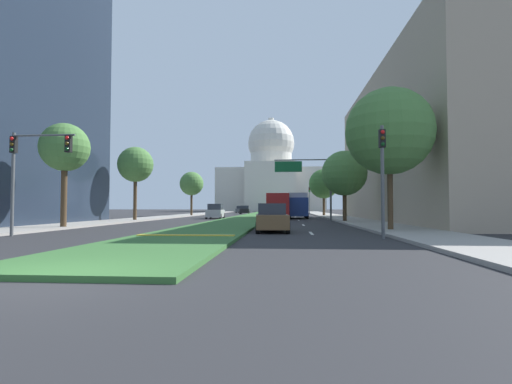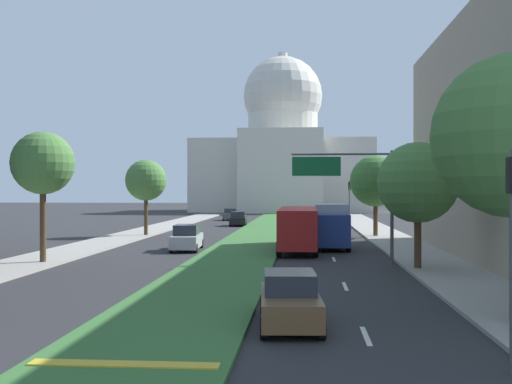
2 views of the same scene
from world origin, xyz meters
TOP-DOWN VIEW (x-y plane):
  - ground_plane at (0.00, 58.75)m, footprint 260.00×260.00m
  - grass_median at (0.00, 52.88)m, footprint 5.04×105.76m
  - median_curb_nose at (0.00, 10.19)m, footprint 4.54×0.50m
  - lane_dashes_right at (6.03, 43.62)m, footprint 0.16×59.89m
  - sidewalk_left at (-11.53, 47.00)m, footprint 4.00×105.76m
  - sidewalk_right at (11.53, 47.00)m, footprint 4.00×105.76m
  - capitol_building at (0.00, 116.80)m, footprint 34.12×22.11m
  - traffic_light_far_right at (9.03, 63.27)m, footprint 0.28×0.35m
  - overhead_guide_sign at (7.03, 32.07)m, footprint 5.85×0.20m
  - street_tree_left_mid at (-10.63, 30.37)m, footprint 3.58×3.58m
  - street_tree_right_mid at (10.18, 29.20)m, footprint 4.26×4.26m
  - street_tree_left_far at (-10.08, 51.47)m, footprint 3.71×3.71m
  - street_tree_right_far at (10.54, 52.04)m, footprint 4.56×4.56m
  - sedan_lead_stopped at (3.78, 15.45)m, footprint 2.15×4.68m
  - sedan_midblock at (-3.96, 38.98)m, footprint 2.13×4.71m
  - sedan_distant at (6.35, 56.02)m, footprint 2.01×4.49m
  - sedan_far_horizon at (-3.47, 68.25)m, footprint 2.10×4.24m
  - sedan_very_far at (-5.79, 81.49)m, footprint 2.13×4.19m
  - box_truck_delivery at (6.17, 41.10)m, footprint 2.40×6.40m
  - city_bus at (3.78, 39.43)m, footprint 2.62×11.00m

SIDE VIEW (x-z plane):
  - ground_plane at x=0.00m, z-range 0.00..0.00m
  - lane_dashes_right at x=6.03m, z-range 0.00..0.01m
  - grass_median at x=0.00m, z-range 0.00..0.14m
  - sidewalk_left at x=-11.53m, z-range 0.00..0.15m
  - sidewalk_right at x=11.53m, z-range 0.00..0.15m
  - median_curb_nose at x=0.00m, z-range 0.14..0.18m
  - sedan_very_far at x=-5.79m, z-range -0.05..1.59m
  - sedan_lead_stopped at x=3.78m, z-range -0.05..1.62m
  - sedan_far_horizon at x=-3.47m, z-range -0.05..1.62m
  - sedan_distant at x=6.35m, z-range -0.05..1.65m
  - sedan_midblock at x=-3.96m, z-range -0.06..1.75m
  - box_truck_delivery at x=6.17m, z-range 0.08..3.28m
  - city_bus at x=3.78m, z-range 0.29..3.24m
  - traffic_light_far_right at x=9.03m, z-range 0.71..5.91m
  - street_tree_right_mid at x=10.18m, z-range 1.24..8.00m
  - overhead_guide_sign at x=7.03m, z-range 1.41..7.91m
  - street_tree_right_far at x=10.54m, z-range 1.34..8.63m
  - street_tree_left_far at x=-10.08m, z-range 1.59..8.54m
  - street_tree_left_mid at x=-10.63m, z-range 1.95..9.51m
  - capitol_building at x=0.00m, z-range -3.76..26.98m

